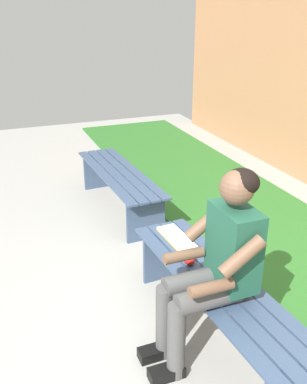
{
  "coord_description": "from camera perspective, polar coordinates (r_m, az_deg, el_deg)",
  "views": [
    {
      "loc": [
        -2.02,
        1.23,
        2.08
      ],
      "look_at": [
        0.74,
        0.15,
        0.79
      ],
      "focal_mm": 40.69,
      "sensor_mm": 36.0,
      "label": 1
    }
  ],
  "objects": [
    {
      "name": "book_open",
      "position": [
        3.31,
        3.09,
        -6.06
      ],
      "size": [
        0.42,
        0.18,
        0.02
      ],
      "rotation": [
        0.0,
        0.0,
        0.05
      ],
      "color": "white",
      "rests_on": "bench_near"
    },
    {
      "name": "grass_strip",
      "position": [
        4.42,
        14.62,
        -5.27
      ],
      "size": [
        9.0,
        1.6,
        0.03
      ],
      "primitive_type": "cube",
      "color": "#2D6B28",
      "rests_on": "ground"
    },
    {
      "name": "person_seated",
      "position": [
        2.61,
        8.06,
        -9.07
      ],
      "size": [
        0.5,
        0.69,
        1.25
      ],
      "color": "#1E513D",
      "rests_on": "ground"
    },
    {
      "name": "bench_far",
      "position": [
        4.66,
        -4.49,
        1.4
      ],
      "size": [
        1.68,
        0.51,
        0.44
      ],
      "rotation": [
        0.0,
        0.0,
        0.05
      ],
      "color": "#384C6B",
      "rests_on": "ground"
    },
    {
      "name": "bench_near",
      "position": [
        2.94,
        8.27,
        -13.18
      ],
      "size": [
        1.78,
        0.52,
        0.44
      ],
      "rotation": [
        0.0,
        0.0,
        0.05
      ],
      "color": "#384C6B",
      "rests_on": "ground"
    },
    {
      "name": "apple",
      "position": [
        3.0,
        4.75,
        -8.85
      ],
      "size": [
        0.08,
        0.08,
        0.08
      ],
      "primitive_type": "sphere",
      "color": "red",
      "rests_on": "bench_near"
    },
    {
      "name": "ground_plane",
      "position": [
        3.74,
        -14.36,
        -11.62
      ],
      "size": [
        10.0,
        7.0,
        0.04
      ],
      "primitive_type": "cube",
      "color": "#9E9E99"
    }
  ]
}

